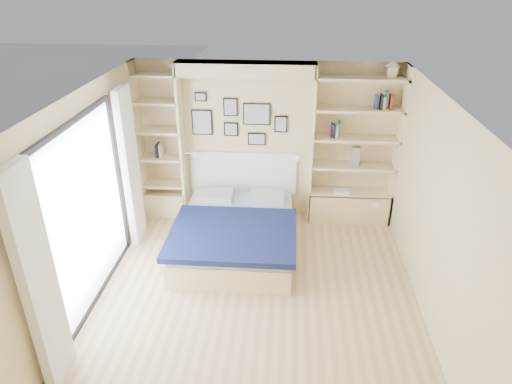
{
  "coord_description": "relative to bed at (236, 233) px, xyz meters",
  "views": [
    {
      "loc": [
        0.34,
        -4.48,
        3.73
      ],
      "look_at": [
        -0.06,
        0.9,
        1.04
      ],
      "focal_mm": 32.0,
      "sensor_mm": 36.0,
      "label": 1
    }
  ],
  "objects": [
    {
      "name": "ground",
      "position": [
        0.37,
        -1.09,
        -0.27
      ],
      "size": [
        4.5,
        4.5,
        0.0
      ],
      "primitive_type": "plane",
      "color": "tan",
      "rests_on": "ground"
    },
    {
      "name": "room_shell",
      "position": [
        -0.02,
        0.43,
        0.8
      ],
      "size": [
        4.5,
        4.5,
        4.5
      ],
      "color": "beige",
      "rests_on": "ground"
    },
    {
      "name": "bed",
      "position": [
        0.0,
        0.0,
        0.0
      ],
      "size": [
        1.7,
        2.21,
        1.07
      ],
      "color": "beige",
      "rests_on": "ground"
    },
    {
      "name": "photo_gallery",
      "position": [
        -0.09,
        1.13,
        1.33
      ],
      "size": [
        1.48,
        0.02,
        0.82
      ],
      "color": "black",
      "rests_on": "ground"
    },
    {
      "name": "reading_lamps",
      "position": [
        0.07,
        0.91,
        0.83
      ],
      "size": [
        1.92,
        0.12,
        0.15
      ],
      "color": "silver",
      "rests_on": "ground"
    },
    {
      "name": "shelf_decor",
      "position": [
        1.45,
        0.98,
        1.41
      ],
      "size": [
        3.57,
        0.23,
        2.03
      ],
      "color": "#A51E1E",
      "rests_on": "ground"
    }
  ]
}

